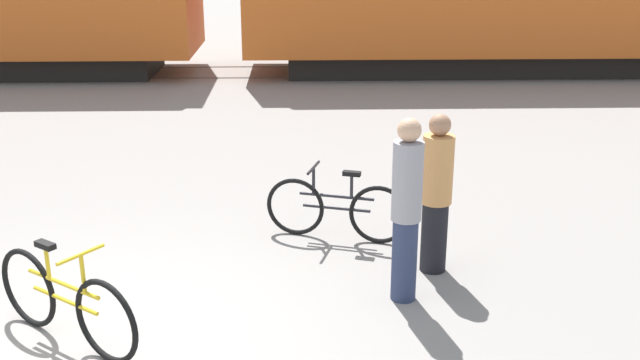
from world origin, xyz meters
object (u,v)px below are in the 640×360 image
(person_in_grey, at_px, (406,209))
(person_in_tan, at_px, (436,194))
(bicycle_yellow, at_px, (65,302))
(bicycle_black, at_px, (336,209))

(person_in_grey, xyz_separation_m, person_in_tan, (0.39, 0.62, -0.08))
(bicycle_yellow, height_order, person_in_tan, person_in_tan)
(bicycle_yellow, height_order, bicycle_black, bicycle_yellow)
(bicycle_yellow, distance_m, person_in_tan, 3.67)
(bicycle_yellow, bearing_deg, person_in_tan, 21.64)
(bicycle_yellow, distance_m, person_in_grey, 3.12)
(bicycle_black, distance_m, person_in_grey, 1.67)
(bicycle_black, xyz_separation_m, person_in_grey, (0.57, -1.46, 0.56))
(person_in_grey, bearing_deg, bicycle_black, -77.47)
(person_in_grey, relative_size, person_in_tan, 1.07)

